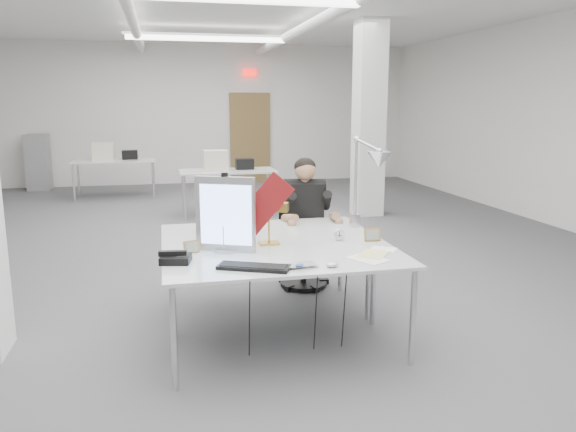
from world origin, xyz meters
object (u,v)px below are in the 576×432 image
at_px(desk_main, 287,259).
at_px(laptop, 299,268).
at_px(architect_lamp, 366,178).
at_px(desk_phone, 176,259).
at_px(seated_person, 305,202).
at_px(office_chair, 304,234).
at_px(monitor, 225,214).
at_px(bankers_lamp, 269,225).
at_px(beige_monitor, 231,215).

relative_size(desk_main, laptop, 6.22).
bearing_deg(architect_lamp, desk_phone, -150.01).
distance_m(seated_person, desk_phone, 1.94).
height_order(office_chair, monitor, monitor).
bearing_deg(monitor, desk_phone, -123.63).
xyz_separation_m(desk_main, seated_person, (0.51, 1.46, 0.16)).
bearing_deg(architect_lamp, seated_person, 121.56).
distance_m(office_chair, bankers_lamp, 1.28).
height_order(bankers_lamp, beige_monitor, beige_monitor).
bearing_deg(office_chair, desk_phone, -120.23).
xyz_separation_m(beige_monitor, architect_lamp, (1.14, -0.24, 0.32)).
distance_m(beige_monitor, architect_lamp, 1.21).
distance_m(monitor, architect_lamp, 1.32).
xyz_separation_m(desk_main, laptop, (0.02, -0.31, 0.02)).
bearing_deg(laptop, architect_lamp, 42.39).
bearing_deg(beige_monitor, seated_person, 51.84).
height_order(desk_main, seated_person, seated_person).
height_order(beige_monitor, architect_lamp, architect_lamp).
relative_size(monitor, architect_lamp, 0.60).
xyz_separation_m(laptop, bankers_lamp, (-0.07, 0.73, 0.14)).
relative_size(laptop, desk_phone, 1.39).
relative_size(laptop, beige_monitor, 0.86).
bearing_deg(bankers_lamp, laptop, -62.51).
xyz_separation_m(desk_main, desk_phone, (-0.80, 0.05, 0.04)).
height_order(desk_main, office_chair, office_chair).
xyz_separation_m(seated_person, laptop, (-0.49, -1.77, -0.13)).
bearing_deg(seated_person, desk_phone, -121.22).
distance_m(desk_main, laptop, 0.31).
xyz_separation_m(seated_person, architect_lamp, (0.32, -0.82, 0.34)).
relative_size(laptop, bankers_lamp, 0.93).
bearing_deg(desk_phone, architect_lamp, 31.11).
bearing_deg(beige_monitor, bankers_lamp, -45.43).
xyz_separation_m(monitor, bankers_lamp, (0.36, 0.14, -0.13)).
relative_size(desk_phone, beige_monitor, 0.61).
bearing_deg(bankers_lamp, seated_person, 83.26).
bearing_deg(bankers_lamp, beige_monitor, 140.13).
relative_size(desk_phone, architect_lamp, 0.22).
bearing_deg(desk_main, beige_monitor, 108.89).
height_order(office_chair, bankers_lamp, office_chair).
bearing_deg(desk_main, bankers_lamp, 97.10).
relative_size(desk_main, beige_monitor, 5.32).
relative_size(monitor, beige_monitor, 1.70).
bearing_deg(architect_lamp, office_chair, 120.43).
height_order(laptop, beige_monitor, beige_monitor).
bearing_deg(bankers_lamp, desk_main, -61.22).
distance_m(office_chair, seated_person, 0.35).
xyz_separation_m(office_chair, bankers_lamp, (-0.56, -1.09, 0.35)).
height_order(monitor, desk_phone, monitor).
height_order(seated_person, desk_phone, seated_person).
xyz_separation_m(laptop, desk_phone, (-0.82, 0.35, 0.01)).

